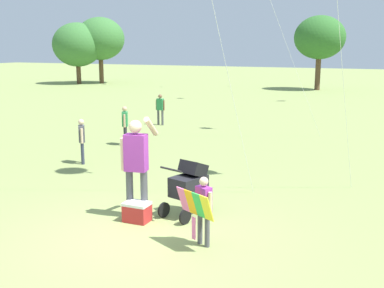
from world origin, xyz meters
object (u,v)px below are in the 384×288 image
stroller (189,183)px  person_couple_left (160,107)px  person_red_shirt (82,137)px  child_with_butterfly_kite (202,205)px  person_sitting_far (125,122)px  cooler_box (137,212)px  person_adult_flyer (136,160)px

stroller → person_couple_left: person_couple_left is taller
person_red_shirt → child_with_butterfly_kite: bearing=-36.1°
person_red_shirt → person_sitting_far: (-0.23, 2.50, 0.02)m
person_sitting_far → cooler_box: (3.68, -5.58, -0.54)m
person_couple_left → cooler_box: 10.43m
person_sitting_far → person_couple_left: 3.91m
stroller → person_couple_left: 10.15m
child_with_butterfly_kite → stroller: bearing=122.4°
child_with_butterfly_kite → person_sitting_far: bearing=130.2°
child_with_butterfly_kite → person_couple_left: person_couple_left is taller
person_red_shirt → person_couple_left: bearing=99.0°
person_adult_flyer → stroller: size_ratio=1.67×
stroller → person_sitting_far: 6.59m
child_with_butterfly_kite → person_couple_left: (-5.91, 9.91, 0.05)m
person_adult_flyer → person_sitting_far: bearing=123.6°
person_red_shirt → person_adult_flyer: bearing=-40.9°
person_red_shirt → person_sitting_far: bearing=95.2°
person_red_shirt → cooler_box: bearing=-41.8°
person_red_shirt → person_couple_left: 6.40m
person_adult_flyer → cooler_box: person_adult_flyer is taller
cooler_box → child_with_butterfly_kite: bearing=-19.0°
person_sitting_far → person_couple_left: person_sitting_far is taller
child_with_butterfly_kite → person_adult_flyer: person_adult_flyer is taller
cooler_box → person_red_shirt: bearing=138.2°
child_with_butterfly_kite → cooler_box: 1.61m
person_adult_flyer → person_red_shirt: 4.47m
child_with_butterfly_kite → person_sitting_far: person_sitting_far is taller
child_with_butterfly_kite → person_red_shirt: person_red_shirt is taller
person_adult_flyer → person_couple_left: 10.23m
person_couple_left → cooler_box: size_ratio=2.67×
child_with_butterfly_kite → cooler_box: size_ratio=2.46×
child_with_butterfly_kite → person_sitting_far: (-5.14, 6.08, 0.06)m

